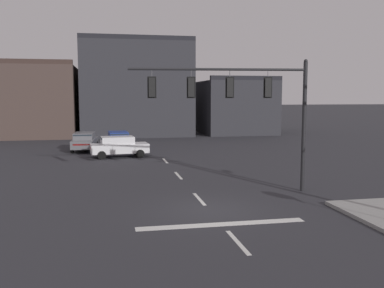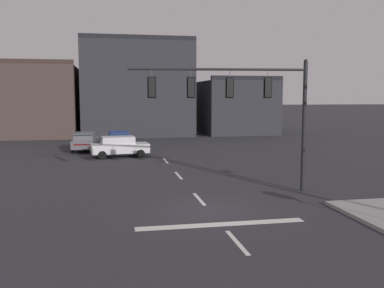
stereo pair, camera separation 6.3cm
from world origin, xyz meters
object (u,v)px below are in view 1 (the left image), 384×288
car_lot_nearside (119,146)px  car_lot_farside (118,140)px  car_lot_middle (85,141)px  signal_mast_near_side (243,98)px

car_lot_nearside → car_lot_farside: size_ratio=1.01×
car_lot_nearside → car_lot_middle: 5.22m
car_lot_middle → car_lot_farside: (2.86, 0.24, 0.00)m
signal_mast_near_side → car_lot_nearside: size_ratio=1.88×
car_lot_farside → car_lot_middle: bearing=-175.3°
signal_mast_near_side → car_lot_nearside: bearing=112.6°
car_lot_middle → signal_mast_near_side: bearing=-64.8°
car_lot_middle → car_lot_nearside: bearing=-57.4°
car_lot_nearside → car_lot_middle: (-2.81, 4.40, 0.00)m
car_lot_nearside → car_lot_middle: same height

